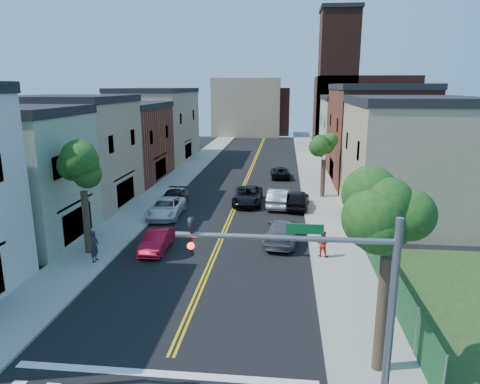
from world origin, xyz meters
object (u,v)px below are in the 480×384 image
(silver_car_right, at_px, (278,198))
(dark_car_right_far, at_px, (280,172))
(white_pickup, at_px, (166,208))
(black_suv_lane, at_px, (248,196))
(pedestrian_left, at_px, (94,246))
(grey_car_left, at_px, (174,197))
(grey_car_right, at_px, (282,231))
(red_sedan, at_px, (157,241))
(black_car_left, at_px, (172,199))
(black_car_right, at_px, (298,199))
(pedestrian_right, at_px, (322,244))

(silver_car_right, distance_m, dark_car_right_far, 12.45)
(silver_car_right, bearing_deg, white_pickup, 27.80)
(dark_car_right_far, relative_size, black_suv_lane, 0.84)
(pedestrian_left, bearing_deg, black_suv_lane, -29.19)
(grey_car_left, distance_m, grey_car_right, 12.87)
(red_sedan, height_order, black_suv_lane, black_suv_lane)
(grey_car_left, bearing_deg, dark_car_right_far, 62.04)
(red_sedan, relative_size, black_car_left, 0.86)
(red_sedan, xyz_separation_m, black_car_right, (9.28, 10.98, 0.15))
(white_pickup, height_order, grey_car_right, grey_car_right)
(grey_car_right, distance_m, silver_car_right, 9.03)
(silver_car_right, bearing_deg, black_car_right, 169.68)
(black_car_right, xyz_separation_m, pedestrian_right, (1.22, -11.25, 0.15))
(black_suv_lane, xyz_separation_m, pedestrian_right, (5.64, -12.22, 0.21))
(red_sedan, xyz_separation_m, dark_car_right_far, (7.60, 23.86, -0.03))
(grey_car_left, height_order, pedestrian_right, pedestrian_right)
(silver_car_right, height_order, pedestrian_left, pedestrian_left)
(grey_car_left, bearing_deg, black_car_left, -82.45)
(black_car_left, height_order, black_suv_lane, black_suv_lane)
(grey_car_right, bearing_deg, black_car_left, -33.21)
(grey_car_left, relative_size, black_car_right, 0.88)
(white_pickup, height_order, black_suv_lane, black_suv_lane)
(silver_car_right, bearing_deg, red_sedan, 60.18)
(pedestrian_right, bearing_deg, black_suv_lane, -51.71)
(grey_car_right, bearing_deg, grey_car_left, -34.64)
(pedestrian_left, bearing_deg, dark_car_right_far, -22.43)
(white_pickup, distance_m, grey_car_left, 3.44)
(black_car_right, xyz_separation_m, silver_car_right, (-1.68, 0.42, -0.00))
(grey_car_right, height_order, silver_car_right, silver_car_right)
(red_sedan, xyz_separation_m, grey_car_right, (8.02, 2.39, 0.11))
(black_car_left, bearing_deg, black_car_right, 1.90)
(black_car_left, relative_size, grey_car_right, 0.88)
(grey_car_right, relative_size, dark_car_right_far, 1.16)
(white_pickup, xyz_separation_m, pedestrian_left, (-1.63, -9.85, 0.37))
(white_pickup, distance_m, pedestrian_left, 9.99)
(dark_car_right_far, xyz_separation_m, pedestrian_left, (-10.68, -26.31, 0.47))
(red_sedan, xyz_separation_m, black_car_left, (-1.70, 10.41, 0.02))
(grey_car_left, bearing_deg, pedestrian_right, -34.72)
(black_suv_lane, height_order, pedestrian_left, pedestrian_left)
(pedestrian_left, xyz_separation_m, pedestrian_right, (13.58, 2.19, -0.15))
(dark_car_right_far, bearing_deg, red_sedan, 68.41)
(black_car_left, relative_size, pedestrian_left, 2.45)
(red_sedan, distance_m, black_suv_lane, 12.90)
(black_car_right, bearing_deg, silver_car_right, -9.69)
(black_suv_lane, relative_size, pedestrian_left, 2.83)
(grey_car_left, distance_m, silver_car_right, 9.32)
(black_car_right, bearing_deg, white_pickup, 22.99)
(silver_car_right, bearing_deg, grey_car_left, 7.43)
(red_sedan, relative_size, dark_car_right_far, 0.88)
(black_car_left, bearing_deg, red_sedan, -81.81)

